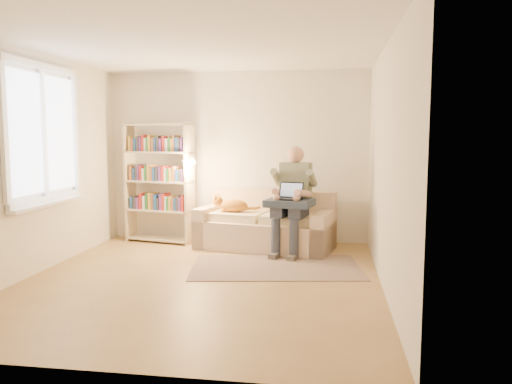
% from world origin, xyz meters
% --- Properties ---
extents(floor, '(4.50, 4.50, 0.00)m').
position_xyz_m(floor, '(0.00, 0.00, 0.00)').
color(floor, olive).
rests_on(floor, ground).
extents(ceiling, '(4.00, 4.50, 0.02)m').
position_xyz_m(ceiling, '(0.00, 0.00, 2.60)').
color(ceiling, white).
rests_on(ceiling, wall_back).
extents(wall_left, '(0.02, 4.50, 2.60)m').
position_xyz_m(wall_left, '(-2.00, 0.00, 1.30)').
color(wall_left, silver).
rests_on(wall_left, floor).
extents(wall_right, '(0.02, 4.50, 2.60)m').
position_xyz_m(wall_right, '(2.00, 0.00, 1.30)').
color(wall_right, silver).
rests_on(wall_right, floor).
extents(wall_back, '(4.00, 0.02, 2.60)m').
position_xyz_m(wall_back, '(0.00, 2.25, 1.30)').
color(wall_back, silver).
rests_on(wall_back, floor).
extents(wall_front, '(4.00, 0.02, 2.60)m').
position_xyz_m(wall_front, '(0.00, -2.25, 1.30)').
color(wall_front, silver).
rests_on(wall_front, floor).
extents(window, '(0.12, 1.52, 1.69)m').
position_xyz_m(window, '(-1.95, 0.20, 1.38)').
color(window, white).
rests_on(window, wall_left).
extents(sofa, '(2.07, 1.25, 0.82)m').
position_xyz_m(sofa, '(0.51, 1.74, 0.30)').
color(sofa, beige).
rests_on(sofa, floor).
extents(person, '(0.54, 0.74, 1.48)m').
position_xyz_m(person, '(0.92, 1.50, 0.82)').
color(person, gray).
rests_on(person, sofa).
extents(cat, '(0.64, 0.30, 0.23)m').
position_xyz_m(cat, '(0.03, 1.72, 0.62)').
color(cat, orange).
rests_on(cat, sofa).
extents(blanket, '(0.70, 0.62, 0.09)m').
position_xyz_m(blanket, '(0.91, 1.34, 0.72)').
color(blanket, '#273345').
rests_on(blanket, person).
extents(laptop, '(0.38, 0.35, 0.28)m').
position_xyz_m(laptop, '(0.91, 1.35, 0.83)').
color(laptop, black).
rests_on(laptop, blanket).
extents(bookshelf, '(1.19, 0.57, 1.82)m').
position_xyz_m(bookshelf, '(-1.14, 1.90, 1.01)').
color(bookshelf, beige).
rests_on(bookshelf, floor).
extents(rug, '(2.23, 1.52, 0.01)m').
position_xyz_m(rug, '(0.78, 0.66, 0.01)').
color(rug, gray).
rests_on(rug, floor).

